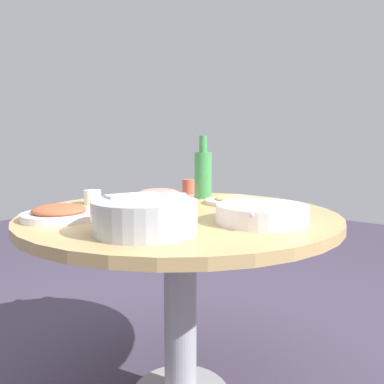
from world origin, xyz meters
name	(u,v)px	position (x,y,z in m)	size (l,w,h in m)	color
round_dining_table	(180,248)	(0.00, 0.00, 0.60)	(1.11, 1.11, 0.73)	#99999E
rice_bowl	(145,215)	(-0.12, 0.31, 0.78)	(0.29, 0.29, 0.10)	#B2B5BA
soup_bowl	(262,214)	(-0.32, -0.01, 0.76)	(0.28, 0.30, 0.06)	white
dish_stirfry	(59,213)	(0.23, 0.34, 0.75)	(0.24, 0.24, 0.05)	white
dish_noodles	(233,200)	(-0.05, -0.28, 0.75)	(0.23, 0.23, 0.04)	#EFE1C8
dish_shrimp	(159,195)	(0.27, -0.19, 0.75)	(0.25, 0.25, 0.05)	white
green_bottle	(203,173)	(0.14, -0.34, 0.84)	(0.08, 0.08, 0.28)	#3C8949
tea_cup_near	(189,187)	(0.28, -0.42, 0.77)	(0.06, 0.06, 0.07)	#C25645
tea_cup_far	(92,197)	(0.40, 0.07, 0.76)	(0.07, 0.07, 0.06)	white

